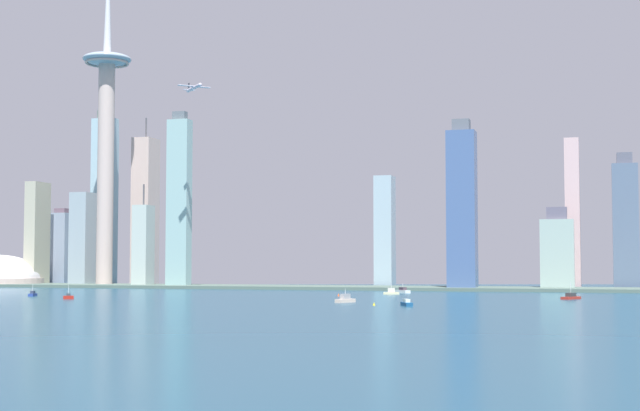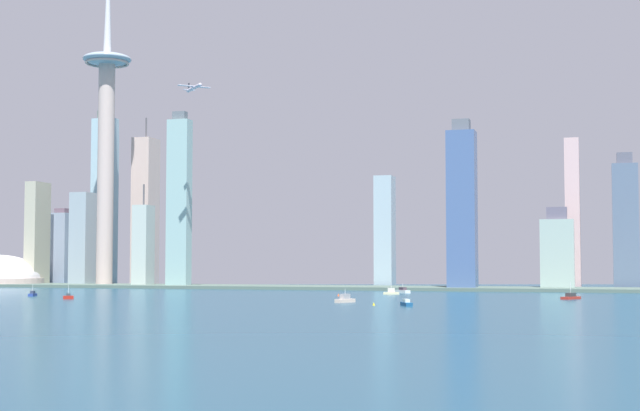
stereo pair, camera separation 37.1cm
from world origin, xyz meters
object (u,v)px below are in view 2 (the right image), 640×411
at_px(boat_1, 33,294).
at_px(skyscraper_11, 63,248).
at_px(skyscraper_12, 49,216).
at_px(boat_0, 345,299).
at_px(skyscraper_10, 143,246).
at_px(skyscraper_8, 37,234).
at_px(channel_buoy_0, 374,304).
at_px(skyscraper_6, 626,224).
at_px(skyscraper_3, 462,208).
at_px(skyscraper_0, 573,214).
at_px(skyscraper_5, 104,200).
at_px(boat_4, 571,297).
at_px(skyscraper_9, 385,232).
at_px(boat_2, 68,297).
at_px(observation_tower, 106,122).
at_px(skyscraper_1, 557,252).
at_px(skyscraper_13, 145,211).
at_px(skyscraper_4, 179,202).
at_px(skyscraper_7, 83,239).
at_px(boat_7, 403,291).
at_px(channel_buoy_1, 338,295).
at_px(boat_6, 406,303).
at_px(airplane, 194,87).
at_px(boat_3, 391,292).

bearing_deg(boat_1, skyscraper_11, 8.76).
bearing_deg(skyscraper_12, boat_0, -38.85).
bearing_deg(skyscraper_10, boat_0, -44.14).
distance_m(skyscraper_8, channel_buoy_0, 529.51).
bearing_deg(skyscraper_6, skyscraper_3, -156.68).
bearing_deg(skyscraper_0, skyscraper_10, -172.12).
height_order(skyscraper_5, boat_4, skyscraper_5).
bearing_deg(skyscraper_3, skyscraper_9, 144.51).
xyz_separation_m(skyscraper_10, boat_2, (87.47, -267.65, -37.68)).
bearing_deg(observation_tower, channel_buoy_0, -41.49).
bearing_deg(skyscraper_0, skyscraper_1, -106.79).
bearing_deg(skyscraper_1, skyscraper_13, 171.67).
distance_m(skyscraper_4, boat_1, 230.91).
bearing_deg(skyscraper_3, skyscraper_7, 175.45).
bearing_deg(skyscraper_10, skyscraper_1, 2.19).
bearing_deg(channel_buoy_0, boat_1, 165.66).
xyz_separation_m(skyscraper_3, skyscraper_4, (-263.32, -0.05, 10.35)).
relative_size(observation_tower, skyscraper_9, 3.36).
height_order(skyscraper_4, boat_2, skyscraper_4).
relative_size(skyscraper_6, boat_7, 8.34).
bearing_deg(skyscraper_0, skyscraper_12, 177.12).
xyz_separation_m(skyscraper_1, skyscraper_9, (-157.16, 32.76, 19.96)).
distance_m(skyscraper_10, boat_2, 284.09).
distance_m(skyscraper_1, channel_buoy_0, 321.99).
bearing_deg(skyscraper_6, skyscraper_13, 176.56).
bearing_deg(boat_1, observation_tower, -1.46).
relative_size(boat_4, channel_buoy_0, 10.31).
relative_size(skyscraper_6, channel_buoy_1, 63.05).
bearing_deg(boat_6, airplane, -160.20).
bearing_deg(boat_7, skyscraper_11, 26.13).
bearing_deg(boat_3, skyscraper_7, -36.22).
xyz_separation_m(skyscraper_9, skyscraper_12, (-382.70, 34.83, 22.07)).
bearing_deg(boat_1, skyscraper_5, 1.59).
distance_m(skyscraper_0, skyscraper_4, 358.26).
xyz_separation_m(skyscraper_0, skyscraper_9, (-169.19, -7.11, -14.53)).
distance_m(skyscraper_6, channel_buoy_1, 295.98).
relative_size(skyscraper_4, channel_buoy_1, 87.36).
bearing_deg(skyscraper_4, boat_2, -79.96).
relative_size(skyscraper_5, skyscraper_13, 1.07).
bearing_deg(skyscraper_3, skyscraper_4, -179.99).
distance_m(boat_3, boat_7, 30.25).
height_order(skyscraper_9, skyscraper_13, skyscraper_13).
xyz_separation_m(skyscraper_1, skyscraper_7, (-459.67, 5.91, 14.53)).
xyz_separation_m(observation_tower, skyscraper_11, (-79.01, 51.14, -123.32)).
bearing_deg(skyscraper_10, observation_tower, 168.04).
bearing_deg(skyscraper_5, skyscraper_0, -3.54).
distance_m(skyscraper_13, boat_0, 466.59).
distance_m(observation_tower, skyscraper_6, 498.23).
distance_m(boat_1, boat_6, 290.14).
distance_m(skyscraper_0, boat_6, 363.40).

